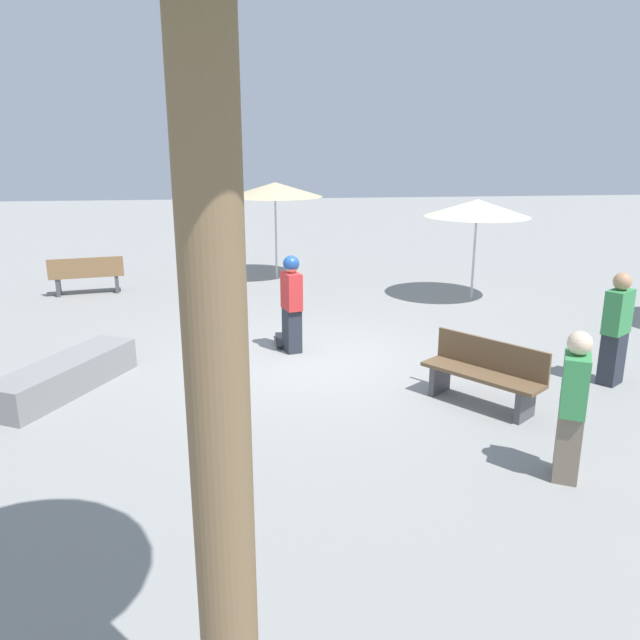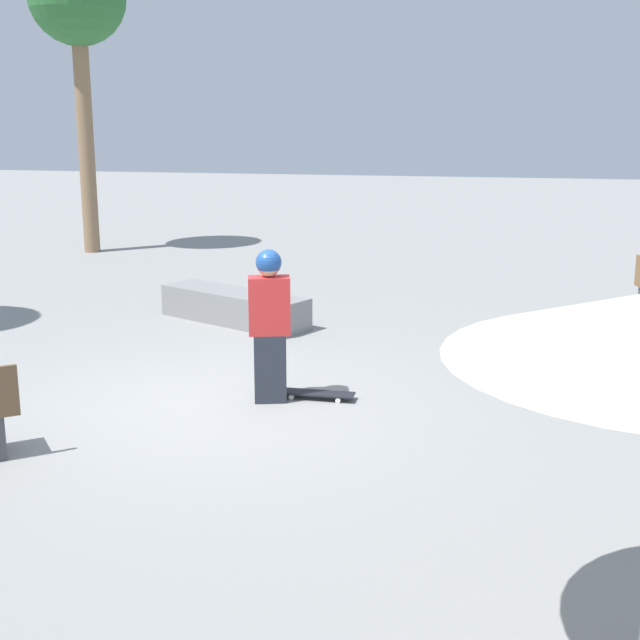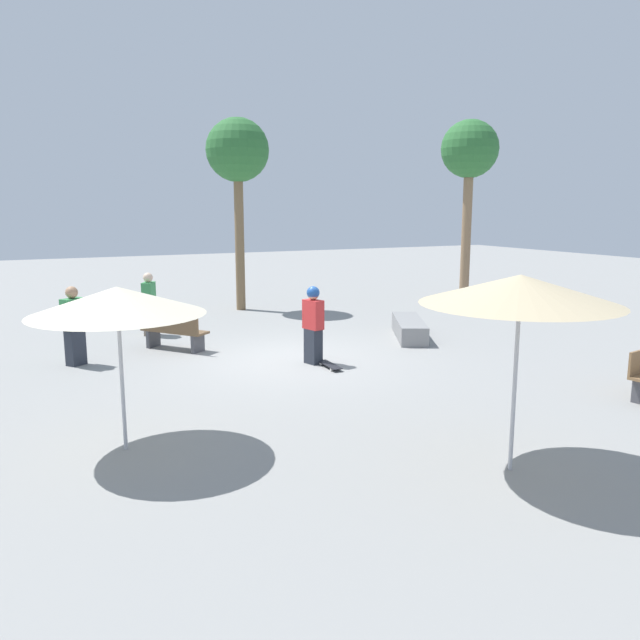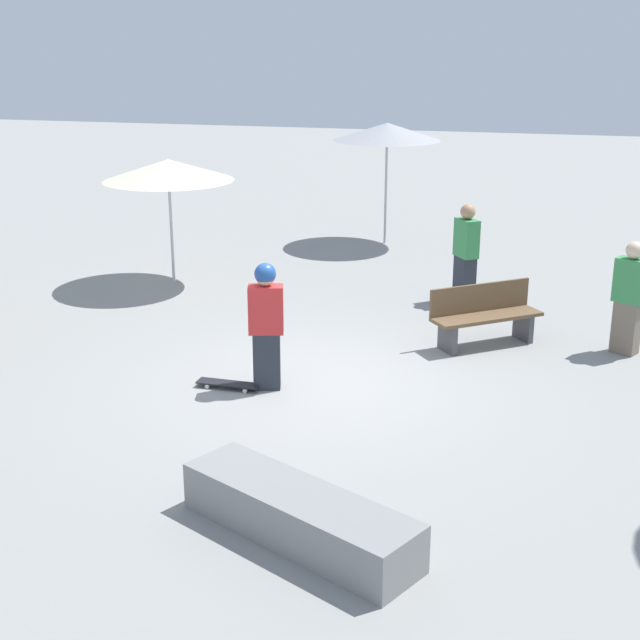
{
  "view_description": "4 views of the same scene",
  "coord_description": "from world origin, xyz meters",
  "px_view_note": "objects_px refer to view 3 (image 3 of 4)",
  "views": [
    {
      "loc": [
        -1.02,
        -9.17,
        3.28
      ],
      "look_at": [
        0.16,
        0.35,
        0.56
      ],
      "focal_mm": 35.0,
      "sensor_mm": 36.0,
      "label": 1
    },
    {
      "loc": [
        8.26,
        2.68,
        3.0
      ],
      "look_at": [
        -0.47,
        1.0,
        0.84
      ],
      "focal_mm": 50.0,
      "sensor_mm": 36.0,
      "label": 2
    },
    {
      "loc": [
        4.98,
        11.68,
        3.14
      ],
      "look_at": [
        -0.43,
        0.51,
        0.89
      ],
      "focal_mm": 35.0,
      "sensor_mm": 36.0,
      "label": 3
    },
    {
      "loc": [
        -10.01,
        -2.7,
        4.2
      ],
      "look_at": [
        0.01,
        -0.09,
        0.84
      ],
      "focal_mm": 50.0,
      "sensor_mm": 36.0,
      "label": 4
    }
  ],
  "objects_px": {
    "bench_near": "(173,331)",
    "palm_tree_right": "(238,154)",
    "palm_tree_center_left": "(470,154)",
    "bystander_far": "(74,326)",
    "skateboard": "(330,365)",
    "shade_umbrella_cream": "(117,301)",
    "skater_main": "(313,322)",
    "shade_umbrella_tan": "(520,290)",
    "concrete_ledge": "(409,328)",
    "bystander_watching": "(149,304)"
  },
  "relations": [
    {
      "from": "bench_near",
      "to": "palm_tree_right",
      "type": "xyz_separation_m",
      "value": [
        -3.16,
        -4.67,
        4.26
      ]
    },
    {
      "from": "palm_tree_center_left",
      "to": "bystander_far",
      "type": "xyz_separation_m",
      "value": [
        12.95,
        4.0,
        -4.08
      ]
    },
    {
      "from": "skateboard",
      "to": "shade_umbrella_cream",
      "type": "xyz_separation_m",
      "value": [
        4.31,
        2.6,
        1.92
      ]
    },
    {
      "from": "skater_main",
      "to": "palm_tree_center_left",
      "type": "height_order",
      "value": "palm_tree_center_left"
    },
    {
      "from": "skater_main",
      "to": "skateboard",
      "type": "distance_m",
      "value": 0.93
    },
    {
      "from": "shade_umbrella_tan",
      "to": "shade_umbrella_cream",
      "type": "distance_m",
      "value": 4.92
    },
    {
      "from": "palm_tree_right",
      "to": "skater_main",
      "type": "bearing_deg",
      "value": 83.02
    },
    {
      "from": "concrete_ledge",
      "to": "shade_umbrella_tan",
      "type": "height_order",
      "value": "shade_umbrella_tan"
    },
    {
      "from": "palm_tree_right",
      "to": "bystander_far",
      "type": "distance_m",
      "value": 8.31
    },
    {
      "from": "palm_tree_right",
      "to": "bystander_watching",
      "type": "xyz_separation_m",
      "value": [
        3.3,
        2.77,
        -3.91
      ]
    },
    {
      "from": "shade_umbrella_tan",
      "to": "bystander_far",
      "type": "relative_size",
      "value": 1.49
    },
    {
      "from": "skater_main",
      "to": "palm_tree_center_left",
      "type": "relative_size",
      "value": 0.26
    },
    {
      "from": "concrete_ledge",
      "to": "shade_umbrella_tan",
      "type": "xyz_separation_m",
      "value": [
        3.29,
        7.09,
        1.98
      ]
    },
    {
      "from": "palm_tree_right",
      "to": "palm_tree_center_left",
      "type": "bearing_deg",
      "value": 171.46
    },
    {
      "from": "skateboard",
      "to": "bystander_far",
      "type": "xyz_separation_m",
      "value": [
        4.5,
        -2.42,
        0.74
      ]
    },
    {
      "from": "bystander_watching",
      "to": "bench_near",
      "type": "bearing_deg",
      "value": 32.33
    },
    {
      "from": "skater_main",
      "to": "shade_umbrella_tan",
      "type": "distance_m",
      "value": 5.92
    },
    {
      "from": "shade_umbrella_cream",
      "to": "shade_umbrella_tan",
      "type": "bearing_deg",
      "value": 146.53
    },
    {
      "from": "skater_main",
      "to": "bystander_far",
      "type": "distance_m",
      "value": 4.78
    },
    {
      "from": "bystander_watching",
      "to": "bystander_far",
      "type": "bearing_deg",
      "value": -10.88
    },
    {
      "from": "skater_main",
      "to": "palm_tree_right",
      "type": "bearing_deg",
      "value": 157.55
    },
    {
      "from": "bystander_watching",
      "to": "bystander_far",
      "type": "distance_m",
      "value": 3.07
    },
    {
      "from": "shade_umbrella_tan",
      "to": "shade_umbrella_cream",
      "type": "xyz_separation_m",
      "value": [
        4.1,
        -2.71,
        -0.23
      ]
    },
    {
      "from": "bench_near",
      "to": "shade_umbrella_cream",
      "type": "bearing_deg",
      "value": -56.84
    },
    {
      "from": "skater_main",
      "to": "shade_umbrella_tan",
      "type": "bearing_deg",
      "value": -16.18
    },
    {
      "from": "bystander_far",
      "to": "skateboard",
      "type": "bearing_deg",
      "value": -63.5
    },
    {
      "from": "palm_tree_right",
      "to": "bystander_far",
      "type": "xyz_separation_m",
      "value": [
        5.23,
        5.16,
        -3.89
      ]
    },
    {
      "from": "skater_main",
      "to": "palm_tree_right",
      "type": "xyz_separation_m",
      "value": [
        -0.87,
        -7.12,
        3.83
      ]
    },
    {
      "from": "shade_umbrella_tan",
      "to": "shade_umbrella_cream",
      "type": "relative_size",
      "value": 1.07
    },
    {
      "from": "bench_near",
      "to": "concrete_ledge",
      "type": "bearing_deg",
      "value": 40.41
    },
    {
      "from": "skateboard",
      "to": "bench_near",
      "type": "distance_m",
      "value": 3.81
    },
    {
      "from": "bench_near",
      "to": "palm_tree_right",
      "type": "bearing_deg",
      "value": 107.93
    },
    {
      "from": "bystander_far",
      "to": "bystander_watching",
      "type": "bearing_deg",
      "value": 15.85
    },
    {
      "from": "skateboard",
      "to": "shade_umbrella_cream",
      "type": "bearing_deg",
      "value": -57.79
    },
    {
      "from": "skateboard",
      "to": "bystander_watching",
      "type": "distance_m",
      "value": 5.5
    },
    {
      "from": "skateboard",
      "to": "palm_tree_right",
      "type": "height_order",
      "value": "palm_tree_right"
    },
    {
      "from": "skater_main",
      "to": "skateboard",
      "type": "height_order",
      "value": "skater_main"
    },
    {
      "from": "palm_tree_right",
      "to": "skateboard",
      "type": "bearing_deg",
      "value": 84.51
    },
    {
      "from": "skater_main",
      "to": "bystander_watching",
      "type": "distance_m",
      "value": 4.99
    },
    {
      "from": "palm_tree_center_left",
      "to": "shade_umbrella_tan",
      "type": "bearing_deg",
      "value": 53.54
    },
    {
      "from": "skater_main",
      "to": "shade_umbrella_cream",
      "type": "xyz_separation_m",
      "value": [
        4.17,
        3.05,
        1.12
      ]
    },
    {
      "from": "concrete_ledge",
      "to": "shade_umbrella_tan",
      "type": "relative_size",
      "value": 0.98
    },
    {
      "from": "shade_umbrella_cream",
      "to": "palm_tree_right",
      "type": "bearing_deg",
      "value": -116.36
    },
    {
      "from": "skater_main",
      "to": "bystander_far",
      "type": "xyz_separation_m",
      "value": [
        4.36,
        -1.97,
        -0.06
      ]
    },
    {
      "from": "bench_near",
      "to": "palm_tree_center_left",
      "type": "xyz_separation_m",
      "value": [
        -10.88,
        -3.51,
        4.45
      ]
    },
    {
      "from": "bench_near",
      "to": "palm_tree_center_left",
      "type": "height_order",
      "value": "palm_tree_center_left"
    },
    {
      "from": "bench_near",
      "to": "bystander_watching",
      "type": "xyz_separation_m",
      "value": [
        0.14,
        -1.9,
        0.35
      ]
    },
    {
      "from": "shade_umbrella_cream",
      "to": "bystander_far",
      "type": "distance_m",
      "value": 5.16
    },
    {
      "from": "skateboard",
      "to": "palm_tree_right",
      "type": "distance_m",
      "value": 8.91
    },
    {
      "from": "bystander_watching",
      "to": "palm_tree_right",
      "type": "bearing_deg",
      "value": 158.07
    }
  ]
}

